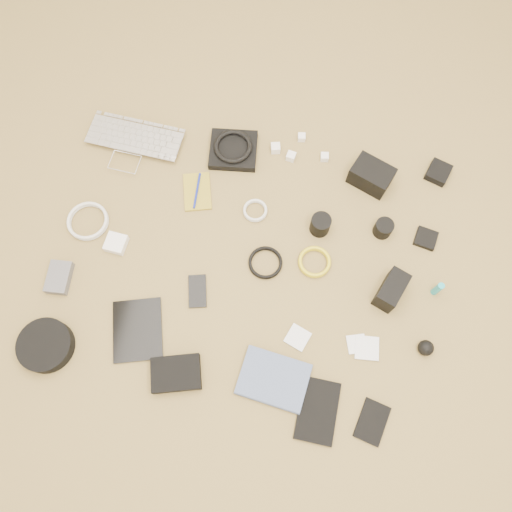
% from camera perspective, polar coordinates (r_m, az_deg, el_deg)
% --- Properties ---
extents(laptop, '(0.37, 0.27, 0.03)m').
position_cam_1_polar(laptop, '(1.99, -14.09, 11.78)').
color(laptop, silver).
rests_on(laptop, ground).
extents(headphone_pouch, '(0.19, 0.19, 0.03)m').
position_cam_1_polar(headphone_pouch, '(1.93, -2.61, 12.00)').
color(headphone_pouch, black).
rests_on(headphone_pouch, ground).
extents(headphones, '(0.18, 0.18, 0.02)m').
position_cam_1_polar(headphones, '(1.91, -2.64, 12.39)').
color(headphones, black).
rests_on(headphones, headphone_pouch).
extents(charger_a, '(0.04, 0.04, 0.03)m').
position_cam_1_polar(charger_a, '(1.93, 2.25, 12.21)').
color(charger_a, white).
rests_on(charger_a, ground).
extents(charger_b, '(0.03, 0.03, 0.03)m').
position_cam_1_polar(charger_b, '(1.97, 5.23, 13.35)').
color(charger_b, white).
rests_on(charger_b, ground).
extents(charger_c, '(0.03, 0.03, 0.03)m').
position_cam_1_polar(charger_c, '(1.93, 7.83, 11.14)').
color(charger_c, white).
rests_on(charger_c, ground).
extents(charger_d, '(0.04, 0.04, 0.03)m').
position_cam_1_polar(charger_d, '(1.92, 4.02, 11.28)').
color(charger_d, white).
rests_on(charger_d, ground).
extents(dslr_camera, '(0.17, 0.15, 0.08)m').
position_cam_1_polar(dslr_camera, '(1.89, 13.03, 8.95)').
color(dslr_camera, black).
rests_on(dslr_camera, ground).
extents(lens_pouch, '(0.10, 0.11, 0.03)m').
position_cam_1_polar(lens_pouch, '(2.00, 20.12, 8.97)').
color(lens_pouch, black).
rests_on(lens_pouch, ground).
extents(notebook_olive, '(0.14, 0.17, 0.01)m').
position_cam_1_polar(notebook_olive, '(1.86, -6.73, 7.32)').
color(notebook_olive, olive).
rests_on(notebook_olive, ground).
extents(pen_blue, '(0.02, 0.14, 0.01)m').
position_cam_1_polar(pen_blue, '(1.86, -6.76, 7.44)').
color(pen_blue, '#122097').
rests_on(pen_blue, notebook_olive).
extents(cable_white_a, '(0.09, 0.09, 0.01)m').
position_cam_1_polar(cable_white_a, '(1.82, -0.09, 5.16)').
color(cable_white_a, silver).
rests_on(cable_white_a, ground).
extents(lens_a, '(0.09, 0.09, 0.08)m').
position_cam_1_polar(lens_a, '(1.77, 7.36, 3.58)').
color(lens_a, black).
rests_on(lens_a, ground).
extents(lens_b, '(0.07, 0.07, 0.06)m').
position_cam_1_polar(lens_b, '(1.82, 14.34, 3.09)').
color(lens_b, black).
rests_on(lens_b, ground).
extents(card_reader, '(0.09, 0.09, 0.02)m').
position_cam_1_polar(card_reader, '(1.87, 18.83, 1.91)').
color(card_reader, black).
rests_on(card_reader, ground).
extents(power_brick, '(0.07, 0.07, 0.03)m').
position_cam_1_polar(power_brick, '(1.82, -15.71, 1.40)').
color(power_brick, white).
rests_on(power_brick, ground).
extents(cable_white_b, '(0.19, 0.19, 0.01)m').
position_cam_1_polar(cable_white_b, '(1.90, -18.61, 3.73)').
color(cable_white_b, silver).
rests_on(cable_white_b, ground).
extents(cable_black, '(0.14, 0.14, 0.01)m').
position_cam_1_polar(cable_black, '(1.74, 1.08, -0.82)').
color(cable_black, black).
rests_on(cable_black, ground).
extents(cable_yellow, '(0.14, 0.14, 0.01)m').
position_cam_1_polar(cable_yellow, '(1.75, 6.68, -0.74)').
color(cable_yellow, gold).
rests_on(cable_yellow, ground).
extents(flash, '(0.11, 0.14, 0.09)m').
position_cam_1_polar(flash, '(1.73, 15.18, -3.78)').
color(flash, black).
rests_on(flash, ground).
extents(lens_cleaner, '(0.03, 0.03, 0.08)m').
position_cam_1_polar(lens_cleaner, '(1.79, 20.03, -3.55)').
color(lens_cleaner, '#1BA0B2').
rests_on(lens_cleaner, ground).
extents(battery_charger, '(0.08, 0.12, 0.03)m').
position_cam_1_polar(battery_charger, '(1.84, -21.59, -2.30)').
color(battery_charger, '#515055').
rests_on(battery_charger, ground).
extents(tablet, '(0.22, 0.25, 0.01)m').
position_cam_1_polar(tablet, '(1.73, -13.37, -8.22)').
color(tablet, black).
rests_on(tablet, ground).
extents(phone, '(0.09, 0.13, 0.01)m').
position_cam_1_polar(phone, '(1.72, -6.71, -4.01)').
color(phone, black).
rests_on(phone, ground).
extents(filter_case_left, '(0.09, 0.09, 0.01)m').
position_cam_1_polar(filter_case_left, '(1.68, 4.78, -9.27)').
color(filter_case_left, silver).
rests_on(filter_case_left, ground).
extents(filter_case_mid, '(0.08, 0.08, 0.01)m').
position_cam_1_polar(filter_case_mid, '(1.70, 11.41, -9.84)').
color(filter_case_mid, silver).
rests_on(filter_case_mid, ground).
extents(filter_case_right, '(0.09, 0.09, 0.01)m').
position_cam_1_polar(filter_case_right, '(1.71, 12.54, -10.23)').
color(filter_case_right, silver).
rests_on(filter_case_right, ground).
extents(air_blower, '(0.06, 0.06, 0.05)m').
position_cam_1_polar(air_blower, '(1.74, 18.83, -9.91)').
color(air_blower, black).
rests_on(air_blower, ground).
extents(headphone_case, '(0.18, 0.18, 0.05)m').
position_cam_1_polar(headphone_case, '(1.79, -22.89, -9.40)').
color(headphone_case, black).
rests_on(headphone_case, ground).
extents(drive_case, '(0.18, 0.15, 0.04)m').
position_cam_1_polar(drive_case, '(1.66, -9.12, -13.13)').
color(drive_case, black).
rests_on(drive_case, ground).
extents(paperback, '(0.23, 0.18, 0.02)m').
position_cam_1_polar(paperback, '(1.64, 1.17, -16.58)').
color(paperback, '#48577B').
rests_on(paperback, ground).
extents(notebook_black_a, '(0.12, 0.20, 0.01)m').
position_cam_1_polar(notebook_black_a, '(1.66, 7.05, -17.14)').
color(notebook_black_a, black).
rests_on(notebook_black_a, ground).
extents(notebook_black_b, '(0.11, 0.14, 0.01)m').
position_cam_1_polar(notebook_black_b, '(1.69, 13.12, -17.98)').
color(notebook_black_b, black).
rests_on(notebook_black_b, ground).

